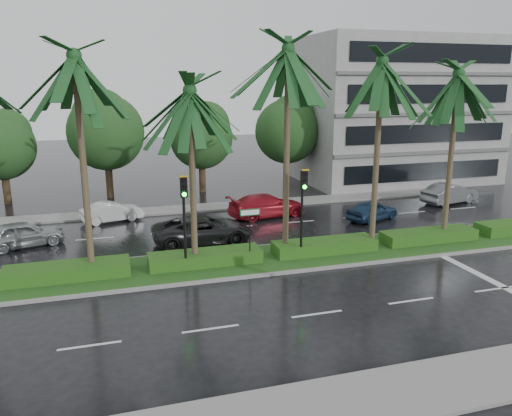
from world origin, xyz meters
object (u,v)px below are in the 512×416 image
object	(u,v)px
car_white	(112,212)
car_red	(267,205)
signal_median_left	(184,209)
street_sign	(250,222)
car_blue	(372,211)
car_grey	(450,193)
car_silver	(23,234)
car_darkgrey	(203,230)

from	to	relation	value
car_white	car_red	bearing A→B (deg)	-113.64
car_white	signal_median_left	bearing A→B (deg)	-177.36
signal_median_left	street_sign	xyz separation A→B (m)	(3.00, 0.18, -0.87)
car_red	car_white	bearing A→B (deg)	71.01
signal_median_left	car_blue	distance (m)	13.97
signal_median_left	car_grey	distance (m)	21.73
car_silver	car_red	size ratio (longest dim) A/B	0.80
car_red	car_grey	bearing A→B (deg)	-100.41
car_white	car_darkgrey	bearing A→B (deg)	-156.11
car_darkgrey	car_blue	bearing A→B (deg)	-84.44
car_silver	car_red	world-z (taller)	car_red
street_sign	car_blue	world-z (taller)	street_sign
signal_median_left	car_silver	distance (m)	10.07
car_white	car_red	size ratio (longest dim) A/B	0.73
signal_median_left	car_darkgrey	distance (m)	5.03
street_sign	car_darkgrey	world-z (taller)	street_sign
signal_median_left	car_grey	world-z (taller)	signal_median_left
car_white	car_red	world-z (taller)	car_red
street_sign	car_white	world-z (taller)	street_sign
signal_median_left	car_silver	world-z (taller)	signal_median_left
car_white	car_blue	xyz separation A→B (m)	(15.50, -4.33, 0.01)
car_darkgrey	car_red	size ratio (longest dim) A/B	1.05
car_silver	car_grey	distance (m)	27.56
car_white	car_blue	bearing A→B (deg)	-119.50
car_darkgrey	car_grey	bearing A→B (deg)	-80.34
street_sign	car_silver	distance (m)	12.25
car_silver	street_sign	bearing A→B (deg)	-137.47
car_silver	car_grey	xyz separation A→B (m)	(27.50, 1.87, 0.03)
car_red	car_grey	world-z (taller)	car_red
car_white	car_darkgrey	size ratio (longest dim) A/B	0.70
car_grey	car_red	bearing A→B (deg)	75.27
car_white	car_grey	size ratio (longest dim) A/B	0.85
signal_median_left	car_blue	xyz separation A→B (m)	(12.50, 5.77, -2.38)
signal_median_left	car_white	xyz separation A→B (m)	(-3.00, 10.09, -2.39)
street_sign	car_darkgrey	bearing A→B (deg)	109.68
street_sign	car_blue	distance (m)	11.12
street_sign	car_red	world-z (taller)	street_sign
car_silver	signal_median_left	bearing A→B (deg)	-147.28
car_silver	car_blue	distance (m)	20.01
car_blue	car_grey	distance (m)	7.88
car_white	street_sign	bearing A→B (deg)	-162.72
street_sign	car_red	size ratio (longest dim) A/B	0.52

